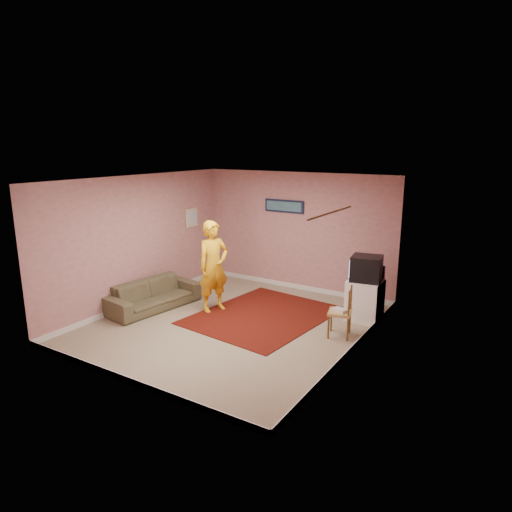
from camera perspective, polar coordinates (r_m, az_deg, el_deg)
The scene contains 26 objects.
ground at distance 8.38m, azimuth -2.95°, elevation -8.49°, with size 5.00×5.00×0.00m, color gray.
wall_back at distance 10.08m, azimuth 5.08°, elevation 3.03°, with size 4.50×0.02×2.60m, color tan.
wall_front at distance 6.17m, azimuth -16.48°, elevation -4.47°, with size 4.50×0.02×2.60m, color tan.
wall_left at distance 9.42m, azimuth -14.39°, elevation 1.88°, with size 0.02×5.00×2.60m, color tan.
wall_right at distance 6.98m, azimuth 12.30°, elevation -2.11°, with size 0.02×5.00×2.60m, color tan.
ceiling at distance 7.77m, azimuth -3.19°, elevation 9.54°, with size 4.50×5.00×0.02m, color silver.
baseboard_back at distance 10.38m, azimuth 4.91°, elevation -3.77°, with size 4.50×0.02×0.10m, color silver.
baseboard_front at distance 6.67m, azimuth -15.66°, elevation -14.71°, with size 4.50×0.02×0.10m, color silver.
baseboard_left at distance 9.74m, azimuth -13.91°, elevation -5.34°, with size 0.02×5.00×0.10m, color silver.
baseboard_right at distance 7.41m, azimuth 11.72°, elevation -11.43°, with size 0.02×5.00×0.10m, color silver.
window at distance 6.13m, azimuth 9.45°, elevation -2.74°, with size 0.01×1.10×1.50m, color black.
curtain_sheer at distance 6.06m, azimuth 8.71°, elevation -4.89°, with size 0.01×0.75×2.10m, color white.
curtain_floral at distance 6.69m, azimuth 10.97°, elevation -3.19°, with size 0.01×0.35×2.10m, color white.
curtain_rod at distance 5.96m, azimuth 9.39°, elevation 5.37°, with size 0.02×0.02×1.40m, color brown.
picture_back at distance 10.10m, azimuth 3.54°, elevation 6.24°, with size 0.95×0.04×0.28m.
picture_left at distance 10.50m, azimuth -8.05°, elevation 4.77°, with size 0.04×0.38×0.42m.
area_rug at distance 8.75m, azimuth 0.86°, elevation -7.42°, with size 2.15×2.69×0.01m, color black.
tv_cabinet at distance 8.67m, azimuth 13.42°, elevation -5.40°, with size 0.60×0.54×0.76m, color white.
crt_tv at distance 8.49m, azimuth 13.61°, elevation -1.51°, with size 0.60×0.56×0.46m.
chair_a at distance 8.68m, azimuth 14.03°, elevation -3.91°, with size 0.44×0.42×0.53m.
dvd_player at distance 8.70m, azimuth 14.01°, elevation -4.35°, with size 0.31×0.22×0.05m, color #B4B3B8.
blue_throw at distance 8.80m, azimuth 14.49°, elevation -2.39°, with size 0.41×0.05×0.43m, color #93AEF1.
chair_b at distance 7.82m, azimuth 10.47°, elevation -6.20°, with size 0.46×0.47×0.47m.
game_console at distance 7.84m, azimuth 10.45°, elevation -6.64°, with size 0.22×0.16×0.04m, color silver.
sofa at distance 9.27m, azimuth -12.68°, elevation -4.75°, with size 1.90×0.74×0.56m, color brown.
person at distance 8.81m, azimuth -5.33°, elevation -1.30°, with size 0.65×0.42×1.78m, color gold.
Camera 1 is at (4.45, -6.35, 3.18)m, focal length 32.00 mm.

